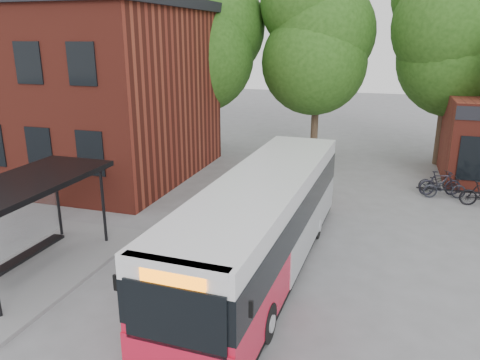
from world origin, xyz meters
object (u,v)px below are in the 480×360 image
(bicycle_2, at_px, (445,188))
(bus_shelter, at_px, (31,227))
(bicycle_0, at_px, (437,181))
(city_bus, at_px, (264,224))
(bicycle_1, at_px, (440,183))

(bicycle_2, bearing_deg, bus_shelter, 118.62)
(bus_shelter, height_order, bicycle_0, bus_shelter)
(city_bus, distance_m, bicycle_1, 10.75)
(city_bus, relative_size, bicycle_0, 6.77)
(bicycle_1, relative_size, bicycle_2, 1.02)
(bicycle_0, distance_m, bicycle_2, 1.02)
(bicycle_0, bearing_deg, bus_shelter, 113.67)
(city_bus, xyz_separation_m, bicycle_1, (5.71, 9.07, -0.91))
(bicycle_0, relative_size, bicycle_1, 0.92)
(city_bus, xyz_separation_m, bicycle_2, (5.87, 8.72, -0.99))
(bicycle_0, height_order, bicycle_2, bicycle_2)
(bicycle_0, height_order, bicycle_1, bicycle_1)
(city_bus, bearing_deg, bicycle_2, 58.03)
(bus_shelter, height_order, bicycle_2, bus_shelter)
(city_bus, height_order, bicycle_2, city_bus)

